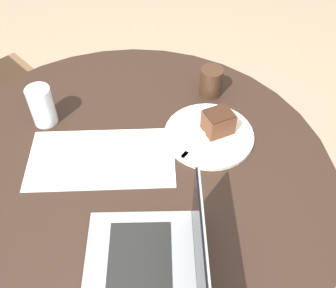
% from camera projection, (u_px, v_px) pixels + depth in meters
% --- Properties ---
extents(ground_plane, '(12.00, 12.00, 0.00)m').
position_uv_depth(ground_plane, '(138.00, 280.00, 1.59)').
color(ground_plane, gray).
extents(dining_table, '(1.16, 1.16, 0.70)m').
position_uv_depth(dining_table, '(128.00, 204.00, 1.18)').
color(dining_table, black).
rests_on(dining_table, ground_plane).
extents(paper_document, '(0.41, 0.23, 0.00)m').
position_uv_depth(paper_document, '(102.00, 158.00, 1.10)').
color(paper_document, white).
rests_on(paper_document, dining_table).
extents(plate, '(0.26, 0.26, 0.01)m').
position_uv_depth(plate, '(209.00, 135.00, 1.15)').
color(plate, silver).
rests_on(plate, dining_table).
extents(cake_slice, '(0.10, 0.09, 0.07)m').
position_uv_depth(cake_slice, '(218.00, 122.00, 1.13)').
color(cake_slice, brown).
rests_on(cake_slice, plate).
extents(fork, '(0.12, 0.15, 0.00)m').
position_uv_depth(fork, '(195.00, 144.00, 1.12)').
color(fork, silver).
rests_on(fork, plate).
extents(coffee_glass, '(0.07, 0.07, 0.09)m').
position_uv_depth(coffee_glass, '(211.00, 82.00, 1.25)').
color(coffee_glass, '#3D2619').
rests_on(coffee_glass, dining_table).
extents(water_glass, '(0.07, 0.07, 0.12)m').
position_uv_depth(water_glass, '(42.00, 106.00, 1.15)').
color(water_glass, silver).
rests_on(water_glass, dining_table).
extents(laptop, '(0.26, 0.34, 0.21)m').
position_uv_depth(laptop, '(153.00, 276.00, 0.83)').
color(laptop, gray).
rests_on(laptop, dining_table).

